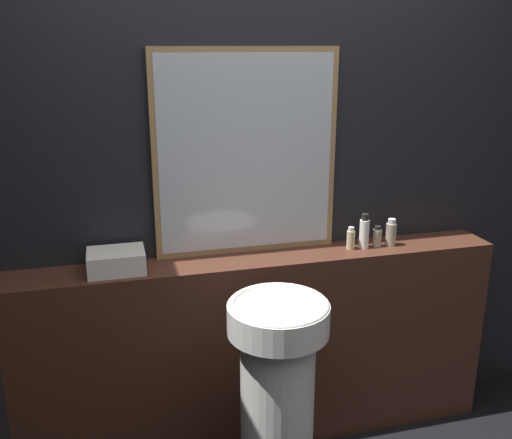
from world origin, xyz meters
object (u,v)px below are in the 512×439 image
Objects in this scene: conditioner_bottle at (364,232)px; lotion_bottle at (377,237)px; towel_stack at (116,261)px; shampoo_bottle at (351,239)px; body_wash_bottle at (391,233)px; pedestal_sink at (277,399)px; mirror at (246,154)px.

conditioner_bottle reaches higher than lotion_bottle.
towel_stack is 2.21× the size of shampoo_bottle.
conditioner_bottle is 0.14m from body_wash_bottle.
mirror is at bearing 88.48° from pedestal_sink.
towel_stack is at bearing 141.99° from pedestal_sink.
conditioner_bottle is 1.27× the size of body_wash_bottle.
towel_stack is (-0.59, -0.10, -0.41)m from mirror.
towel_stack is at bearing -170.37° from mirror.
lotion_bottle is at bearing -9.34° from mirror.
towel_stack is (-0.57, 0.45, 0.47)m from pedestal_sink.
pedestal_sink is 0.86m from towel_stack.
shampoo_bottle is at bearing 42.66° from pedestal_sink.
body_wash_bottle is at bearing 0.00° from shampoo_bottle.
conditioner_bottle is at bearing -10.50° from mirror.
lotion_bottle is 0.77× the size of body_wash_bottle.
conditioner_bottle is (0.54, -0.10, -0.38)m from mirror.
towel_stack is at bearing 180.00° from lotion_bottle.
lotion_bottle is (0.07, 0.00, -0.03)m from conditioner_bottle.
body_wash_bottle is at bearing -8.38° from mirror.
shampoo_bottle is 1.06× the size of lotion_bottle.
pedestal_sink is at bearing -147.05° from body_wash_bottle.
conditioner_bottle is at bearing -180.00° from body_wash_bottle.
pedestal_sink is 1.03m from mirror.
mirror is 6.97× the size of body_wash_bottle.
body_wash_bottle is at bearing 0.00° from conditioner_bottle.
body_wash_bottle is (0.69, 0.45, 0.48)m from pedestal_sink.
pedestal_sink is at bearing -137.34° from shampoo_bottle.
pedestal_sink is at bearing -38.01° from towel_stack.
shampoo_bottle is at bearing -180.00° from body_wash_bottle.
towel_stack is 1.26m from body_wash_bottle.
pedestal_sink is 8.75× the size of shampoo_bottle.
mirror reaches higher than body_wash_bottle.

